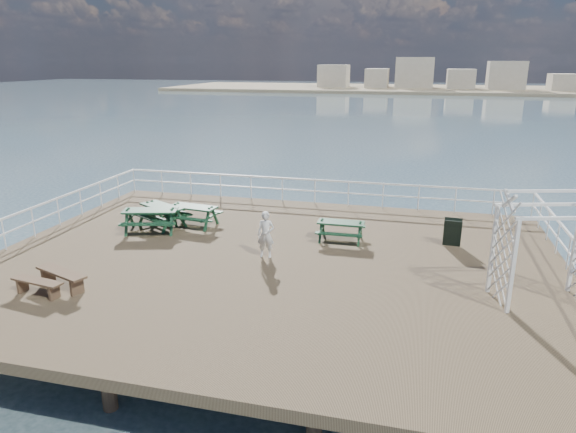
% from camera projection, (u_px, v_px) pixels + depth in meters
% --- Properties ---
extents(ground, '(18.00, 14.00, 0.30)m').
position_uv_depth(ground, '(272.00, 263.00, 16.35)').
color(ground, brown).
rests_on(ground, ground).
extents(sea_backdrop, '(300.00, 300.00, 9.20)m').
position_uv_depth(sea_backdrop, '(454.00, 85.00, 137.77)').
color(sea_backdrop, '#395460').
rests_on(sea_backdrop, ground).
extents(railing, '(17.77, 13.76, 1.10)m').
position_uv_depth(railing, '(290.00, 211.00, 18.45)').
color(railing, white).
rests_on(railing, ground).
extents(picnic_table_a, '(2.29, 2.03, 0.94)m').
position_uv_depth(picnic_table_a, '(151.00, 216.00, 18.77)').
color(picnic_table_a, '#153A24').
rests_on(picnic_table_a, ground).
extents(picnic_table_b, '(1.96, 1.66, 0.87)m').
position_uv_depth(picnic_table_b, '(194.00, 211.00, 19.47)').
color(picnic_table_b, '#153A24').
rests_on(picnic_table_b, ground).
extents(picnic_table_c, '(1.61, 1.30, 0.78)m').
position_uv_depth(picnic_table_c, '(341.00, 227.00, 17.84)').
color(picnic_table_c, '#153A24').
rests_on(picnic_table_c, ground).
extents(picnic_table_d, '(2.36, 2.21, 0.91)m').
position_uv_depth(picnic_table_d, '(162.00, 211.00, 19.41)').
color(picnic_table_d, '#153A24').
rests_on(picnic_table_d, ground).
extents(flat_bench_near, '(1.57, 0.59, 0.44)m').
position_uv_depth(flat_bench_near, '(37.00, 284.00, 13.71)').
color(flat_bench_near, brown).
rests_on(flat_bench_near, ground).
extents(flat_bench_far, '(1.82, 1.00, 0.51)m').
position_uv_depth(flat_bench_far, '(61.00, 275.00, 14.12)').
color(flat_bench_far, brown).
rests_on(flat_bench_far, ground).
extents(trellis_arbor, '(2.68, 1.90, 3.01)m').
position_uv_depth(trellis_arbor, '(546.00, 253.00, 13.08)').
color(trellis_arbor, white).
rests_on(trellis_arbor, ground).
extents(sandwich_board, '(0.61, 0.48, 0.96)m').
position_uv_depth(sandwich_board, '(452.00, 233.00, 17.35)').
color(sandwich_board, black).
rests_on(sandwich_board, ground).
extents(person, '(0.57, 0.40, 1.51)m').
position_uv_depth(person, '(266.00, 235.00, 16.28)').
color(person, silver).
rests_on(person, ground).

